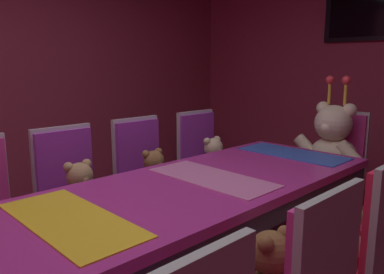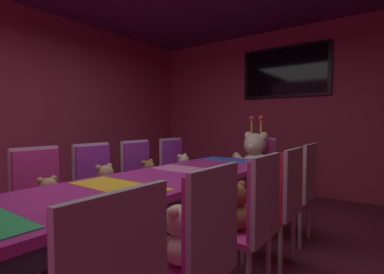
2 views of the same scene
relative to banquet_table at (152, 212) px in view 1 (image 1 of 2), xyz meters
name	(u,v)px [view 1 (image 1 of 2)]	position (x,y,z in m)	size (l,w,h in m)	color
banquet_table	(152,212)	(0.00, 0.00, 0.00)	(0.90, 3.06, 0.75)	#B22D8C
chair_left_2	(70,186)	(-0.84, -0.02, -0.06)	(0.42, 0.41, 0.98)	purple
teddy_left_2	(81,191)	(-0.69, -0.02, -0.06)	(0.27, 0.35, 0.33)	tan
chair_left_3	(142,169)	(-0.85, 0.58, -0.06)	(0.42, 0.41, 0.98)	purple
teddy_left_3	(154,173)	(-0.70, 0.58, -0.06)	(0.26, 0.33, 0.31)	olive
chair_left_4	(201,156)	(-0.83, 1.20, -0.06)	(0.42, 0.41, 0.98)	purple
teddy_left_4	(214,159)	(-0.68, 1.20, -0.06)	(0.27, 0.34, 0.32)	beige
chair_right_3	(370,242)	(0.84, 0.57, -0.06)	(0.42, 0.41, 0.98)	red
teddy_right_3	(338,233)	(0.70, 0.57, -0.07)	(0.25, 0.33, 0.31)	beige
teddy_right_4	(382,204)	(0.68, 1.17, -0.08)	(0.22, 0.28, 0.27)	brown
throne_chair	(339,156)	(0.00, 2.07, -0.06)	(0.41, 0.42, 0.98)	#CC338C
king_teddy_bear	(331,144)	(0.00, 1.91, 0.07)	(0.65, 0.50, 0.83)	beige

